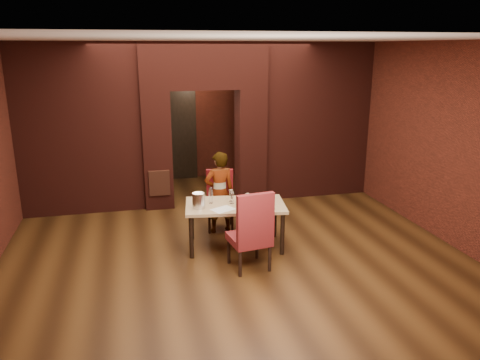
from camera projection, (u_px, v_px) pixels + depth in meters
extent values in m
plane|color=#412710|center=(226.00, 239.00, 7.83)|extent=(8.00, 8.00, 0.00)
cube|color=silver|center=(224.00, 40.00, 6.95)|extent=(7.00, 8.00, 0.04)
cube|color=maroon|center=(191.00, 112.00, 11.13)|extent=(7.00, 0.04, 3.20)
cube|color=maroon|center=(329.00, 246.00, 3.66)|extent=(7.00, 0.04, 3.20)
cube|color=maroon|center=(420.00, 136.00, 8.18)|extent=(0.04, 8.00, 3.20)
cube|color=maroon|center=(157.00, 150.00, 9.17)|extent=(0.55, 0.55, 2.30)
cube|color=maroon|center=(250.00, 145.00, 9.60)|extent=(0.55, 0.55, 2.30)
cube|color=maroon|center=(203.00, 66.00, 8.95)|extent=(2.45, 0.55, 0.90)
cube|color=maroon|center=(79.00, 130.00, 8.73)|extent=(2.28, 0.35, 3.20)
cube|color=maroon|center=(316.00, 121.00, 9.80)|extent=(2.28, 0.35, 3.20)
cube|color=brown|center=(159.00, 183.00, 9.06)|extent=(0.40, 0.03, 0.50)
cube|color=black|center=(175.00, 136.00, 11.14)|extent=(0.90, 0.08, 2.10)
cube|color=black|center=(175.00, 136.00, 11.10)|extent=(1.02, 0.04, 2.22)
cube|color=tan|center=(235.00, 225.00, 7.43)|extent=(1.65, 1.08, 0.72)
cube|color=maroon|center=(220.00, 201.00, 8.12)|extent=(0.54, 0.54, 1.03)
cube|color=maroon|center=(249.00, 229.00, 6.67)|extent=(0.61, 0.61, 1.19)
imported|color=white|center=(219.00, 192.00, 7.96)|extent=(0.55, 0.39, 1.42)
cube|color=silver|center=(223.00, 209.00, 7.08)|extent=(0.40, 0.36, 0.00)
cylinder|color=silver|center=(199.00, 201.00, 7.12)|extent=(0.20, 0.20, 0.24)
cylinder|color=white|center=(211.00, 195.00, 7.34)|extent=(0.06, 0.06, 0.26)
imported|color=#2F642A|center=(249.00, 210.00, 8.55)|extent=(0.53, 0.51, 0.45)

